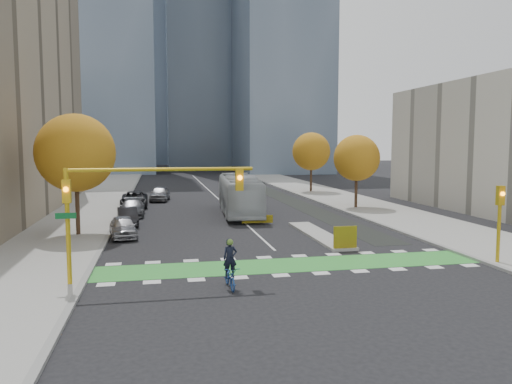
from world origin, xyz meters
name	(u,v)px	position (x,y,z in m)	size (l,w,h in m)	color
ground	(299,272)	(0.00, 0.00, 0.00)	(300.00, 300.00, 0.00)	black
sidewalk_west	(74,218)	(-13.50, 20.00, 0.07)	(7.00, 120.00, 0.15)	gray
sidewalk_east	(379,210)	(13.50, 20.00, 0.07)	(7.00, 120.00, 0.15)	gray
curb_west	(118,217)	(-10.00, 20.00, 0.07)	(0.30, 120.00, 0.16)	gray
curb_east	(344,211)	(10.00, 20.00, 0.07)	(0.30, 120.00, 0.16)	gray
bike_crossing	(291,265)	(0.00, 1.50, 0.01)	(20.00, 3.00, 0.01)	green
centre_line	(212,193)	(0.00, 40.00, 0.01)	(0.15, 70.00, 0.01)	silver
bike_lane_paint	(289,200)	(7.50, 30.00, 0.01)	(2.50, 50.00, 0.01)	black
median_island	(319,235)	(4.00, 9.00, 0.08)	(1.60, 10.00, 0.16)	gray
hazard_board	(345,237)	(4.00, 4.20, 0.80)	(1.40, 0.12, 1.30)	yellow
tower_nw	(100,7)	(-18.00, 90.00, 35.00)	(22.00, 22.00, 70.00)	#47566B
tower_ne	(280,34)	(20.00, 85.00, 30.00)	(18.00, 24.00, 60.00)	#47566B
tower_far	(164,36)	(-4.00, 140.00, 40.00)	(26.00, 26.00, 80.00)	#47566B
tree_west	(76,153)	(-12.00, 12.00, 5.62)	(5.20, 5.20, 8.22)	#332114
tree_east_near	(357,158)	(12.00, 22.00, 4.86)	(4.40, 4.40, 7.08)	#332114
tree_east_far	(311,151)	(12.50, 38.00, 5.24)	(4.80, 4.80, 7.65)	#332114
traffic_signal_west	(128,194)	(-7.93, -0.51, 4.03)	(8.53, 0.56, 5.20)	#BF9914
traffic_signal_east	(500,212)	(10.50, -0.51, 2.73)	(0.35, 0.43, 4.10)	#BF9914
cyclist	(230,272)	(-3.66, -2.03, 0.72)	(0.76, 1.91, 2.17)	navy
bus	(240,195)	(0.39, 20.35, 1.75)	(2.94, 12.56, 3.50)	#B8BEC0
parked_car_a	(123,227)	(-9.00, 11.01, 0.71)	(1.68, 4.17, 1.42)	#A1A0A5
parked_car_b	(128,217)	(-9.00, 16.01, 0.68)	(1.44, 4.13, 1.36)	black
parked_car_c	(132,208)	(-8.89, 21.01, 0.72)	(2.03, 5.00, 1.45)	#47484C
parked_car_d	(134,199)	(-9.00, 27.19, 0.76)	(2.54, 5.50, 1.53)	black
parked_car_e	(160,194)	(-6.50, 32.19, 0.81)	(1.90, 4.73, 1.61)	gray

